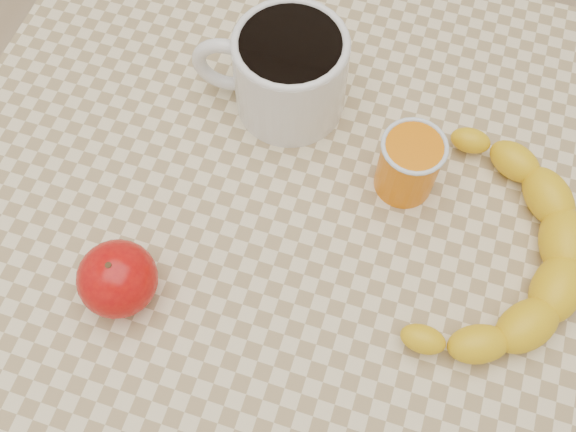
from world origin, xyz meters
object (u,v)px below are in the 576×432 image
(coffee_mug, at_px, (287,70))
(banana, at_px, (495,250))
(orange_juice_glass, at_px, (409,164))
(apple, at_px, (118,279))
(table, at_px, (288,255))

(coffee_mug, distance_m, banana, 0.29)
(orange_juice_glass, bearing_deg, apple, -138.98)
(apple, bearing_deg, orange_juice_glass, 41.02)
(coffee_mug, relative_size, banana, 0.52)
(orange_juice_glass, bearing_deg, coffee_mug, 157.12)
(table, bearing_deg, banana, 6.64)
(table, height_order, banana, banana)
(table, distance_m, coffee_mug, 0.21)
(table, bearing_deg, apple, -137.72)
(orange_juice_glass, bearing_deg, banana, -30.22)
(apple, height_order, banana, apple)
(banana, bearing_deg, coffee_mug, 164.41)
(table, relative_size, orange_juice_glass, 10.20)
(table, xyz_separation_m, apple, (-0.13, -0.12, 0.12))
(orange_juice_glass, height_order, apple, orange_juice_glass)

